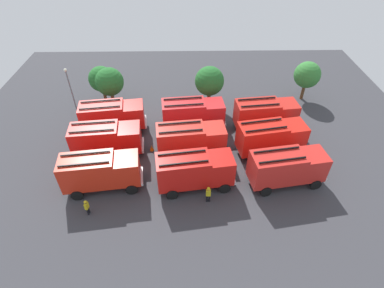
{
  "coord_description": "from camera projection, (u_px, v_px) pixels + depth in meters",
  "views": [
    {
      "loc": [
        -0.42,
        -24.28,
        21.87
      ],
      "look_at": [
        0.0,
        0.0,
        1.4
      ],
      "focal_mm": 28.41,
      "sensor_mm": 36.0,
      "label": 1
    }
  ],
  "objects": [
    {
      "name": "tree_3",
      "position": [
        307.0,
        75.0,
        39.03
      ],
      "size": [
        3.37,
        3.37,
        5.23
      ],
      "color": "brown",
      "rests_on": "ground"
    },
    {
      "name": "fire_truck_7",
      "position": [
        193.0,
        113.0,
        34.77
      ],
      "size": [
        7.41,
        3.33,
        3.88
      ],
      "rotation": [
        0.0,
        0.0,
        0.1
      ],
      "color": "red",
      "rests_on": "ground"
    },
    {
      "name": "firefighter_2",
      "position": [
        136.0,
        110.0,
        37.27
      ],
      "size": [
        0.37,
        0.48,
        1.78
      ],
      "rotation": [
        0.0,
        0.0,
        0.34
      ],
      "color": "black",
      "rests_on": "ground"
    },
    {
      "name": "tree_0",
      "position": [
        101.0,
        79.0,
        38.5
      ],
      "size": [
        3.23,
        3.23,
        5.0
      ],
      "color": "brown",
      "rests_on": "ground"
    },
    {
      "name": "fire_truck_6",
      "position": [
        112.0,
        116.0,
        34.4
      ],
      "size": [
        7.46,
        3.51,
        3.88
      ],
      "rotation": [
        0.0,
        0.0,
        0.13
      ],
      "color": "red",
      "rests_on": "ground"
    },
    {
      "name": "tree_1",
      "position": [
        110.0,
        82.0,
        37.39
      ],
      "size": [
        3.49,
        3.49,
        5.41
      ],
      "color": "brown",
      "rests_on": "ground"
    },
    {
      "name": "ground_plane",
      "position": [
        192.0,
        154.0,
        32.67
      ],
      "size": [
        54.21,
        54.21,
        0.0
      ],
      "primitive_type": "plane",
      "color": "#38383D"
    },
    {
      "name": "traffic_cone_0",
      "position": [
        223.0,
        164.0,
        30.98
      ],
      "size": [
        0.45,
        0.45,
        0.64
      ],
      "primitive_type": "cone",
      "color": "#F2600C",
      "rests_on": "ground"
    },
    {
      "name": "fire_truck_2",
      "position": [
        287.0,
        167.0,
        28.09
      ],
      "size": [
        7.49,
        3.65,
        3.88
      ],
      "rotation": [
        0.0,
        0.0,
        0.16
      ],
      "color": "red",
      "rests_on": "ground"
    },
    {
      "name": "fire_truck_3",
      "position": [
        106.0,
        139.0,
        31.24
      ],
      "size": [
        7.41,
        3.35,
        3.88
      ],
      "rotation": [
        0.0,
        0.0,
        0.1
      ],
      "color": "red",
      "rests_on": "ground"
    },
    {
      "name": "fire_truck_4",
      "position": [
        191.0,
        139.0,
        31.2
      ],
      "size": [
        7.43,
        3.41,
        3.88
      ],
      "rotation": [
        0.0,
        0.0,
        0.11
      ],
      "color": "red",
      "rests_on": "ground"
    },
    {
      "name": "traffic_cone_2",
      "position": [
        120.0,
        117.0,
        37.27
      ],
      "size": [
        0.52,
        0.52,
        0.74
      ],
      "primitive_type": "cone",
      "color": "#F2600C",
      "rests_on": "ground"
    },
    {
      "name": "traffic_cone_1",
      "position": [
        152.0,
        148.0,
        32.92
      ],
      "size": [
        0.47,
        0.47,
        0.68
      ],
      "primitive_type": "cone",
      "color": "#F2600C",
      "rests_on": "ground"
    },
    {
      "name": "firefighter_0",
      "position": [
        87.0,
        207.0,
        26.11
      ],
      "size": [
        0.31,
        0.46,
        1.61
      ],
      "rotation": [
        0.0,
        0.0,
        2.96
      ],
      "color": "black",
      "rests_on": "ground"
    },
    {
      "name": "fire_truck_1",
      "position": [
        194.0,
        170.0,
        27.78
      ],
      "size": [
        7.46,
        3.53,
        3.88
      ],
      "rotation": [
        0.0,
        0.0,
        0.14
      ],
      "color": "red",
      "rests_on": "ground"
    },
    {
      "name": "fire_truck_8",
      "position": [
        265.0,
        114.0,
        34.72
      ],
      "size": [
        7.43,
        3.4,
        3.88
      ],
      "rotation": [
        0.0,
        0.0,
        0.11
      ],
      "color": "red",
      "rests_on": "ground"
    },
    {
      "name": "fire_truck_0",
      "position": [
        100.0,
        171.0,
        27.7
      ],
      "size": [
        7.45,
        3.48,
        3.88
      ],
      "rotation": [
        0.0,
        0.0,
        0.13
      ],
      "color": "red",
      "rests_on": "ground"
    },
    {
      "name": "lamppost",
      "position": [
        71.0,
        88.0,
        36.12
      ],
      "size": [
        0.36,
        0.36,
        6.21
      ],
      "color": "slate",
      "rests_on": "ground"
    },
    {
      "name": "firefighter_1",
      "position": [
        208.0,
        194.0,
        27.09
      ],
      "size": [
        0.42,
        0.29,
        1.75
      ],
      "rotation": [
        0.0,
        0.0,
        4.71
      ],
      "color": "black",
      "rests_on": "ground"
    },
    {
      "name": "tree_2",
      "position": [
        209.0,
        81.0,
        37.27
      ],
      "size": [
        3.6,
        3.6,
        5.59
      ],
      "color": "brown",
      "rests_on": "ground"
    },
    {
      "name": "fire_truck_5",
      "position": [
        271.0,
        137.0,
        31.49
      ],
      "size": [
        7.52,
        3.76,
        3.88
      ],
      "rotation": [
        0.0,
        0.0,
        0.18
      ],
      "color": "red",
      "rests_on": "ground"
    }
  ]
}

